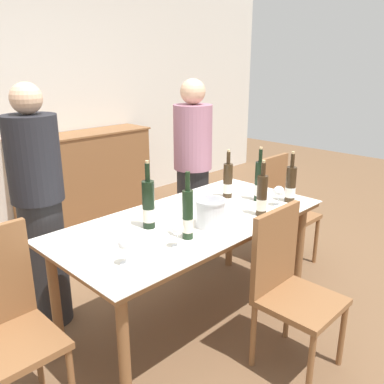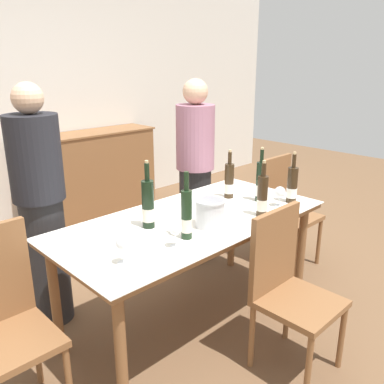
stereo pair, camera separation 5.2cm
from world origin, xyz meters
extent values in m
plane|color=brown|center=(0.00, 0.00, 0.00)|extent=(12.00, 12.00, 0.00)
cube|color=silver|center=(0.00, 2.62, 1.40)|extent=(8.00, 0.10, 2.80)
cube|color=brown|center=(0.61, 2.33, 0.48)|extent=(1.56, 0.44, 0.95)
cube|color=brown|center=(0.61, 2.33, 0.96)|extent=(1.61, 0.46, 0.02)
cylinder|color=brown|center=(-0.82, -0.34, 0.36)|extent=(0.06, 0.06, 0.73)
cylinder|color=brown|center=(0.82, -0.34, 0.36)|extent=(0.06, 0.06, 0.73)
cylinder|color=brown|center=(-0.82, 0.34, 0.36)|extent=(0.06, 0.06, 0.73)
cylinder|color=brown|center=(0.82, 0.34, 0.36)|extent=(0.06, 0.06, 0.73)
cube|color=brown|center=(0.00, 0.00, 0.74)|extent=(1.79, 0.84, 0.04)
cube|color=white|center=(0.00, 0.00, 0.76)|extent=(1.82, 0.87, 0.01)
cylinder|color=silver|center=(-0.01, -0.17, 0.85)|extent=(0.18, 0.18, 0.17)
cylinder|color=silver|center=(-0.01, -0.17, 0.93)|extent=(0.19, 0.19, 0.01)
cylinder|color=black|center=(-0.23, -0.20, 0.91)|extent=(0.06, 0.06, 0.29)
cylinder|color=silver|center=(-0.23, -0.20, 0.85)|extent=(0.06, 0.06, 0.08)
cylinder|color=black|center=(-0.23, -0.20, 1.11)|extent=(0.03, 0.03, 0.11)
cylinder|color=black|center=(-0.29, 0.08, 0.91)|extent=(0.08, 0.08, 0.30)
cylinder|color=silver|center=(-0.29, 0.08, 0.85)|extent=(0.08, 0.08, 0.08)
cylinder|color=black|center=(-0.29, 0.08, 1.12)|extent=(0.03, 0.03, 0.11)
cylinder|color=tan|center=(-0.29, 0.08, 1.18)|extent=(0.02, 0.02, 0.02)
cylinder|color=black|center=(0.60, -0.09, 0.91)|extent=(0.07, 0.07, 0.29)
cylinder|color=white|center=(0.60, -0.09, 0.85)|extent=(0.07, 0.07, 0.08)
cylinder|color=black|center=(0.60, -0.09, 1.10)|extent=(0.03, 0.03, 0.09)
cylinder|color=tan|center=(0.60, -0.09, 1.16)|extent=(0.02, 0.02, 0.02)
cylinder|color=#332314|center=(0.36, -0.28, 0.90)|extent=(0.07, 0.07, 0.27)
cylinder|color=silver|center=(0.36, -0.28, 0.84)|extent=(0.07, 0.07, 0.08)
cylinder|color=#332314|center=(0.36, -0.28, 1.08)|extent=(0.03, 0.03, 0.09)
cylinder|color=tan|center=(0.36, -0.28, 1.13)|extent=(0.02, 0.02, 0.02)
cylinder|color=#332314|center=(0.74, -0.27, 0.90)|extent=(0.07, 0.07, 0.26)
cylinder|color=white|center=(0.74, -0.27, 0.84)|extent=(0.07, 0.07, 0.07)
cylinder|color=#332314|center=(0.74, -0.27, 1.07)|extent=(0.03, 0.03, 0.10)
cylinder|color=tan|center=(0.74, -0.27, 1.13)|extent=(0.02, 0.02, 0.02)
cylinder|color=#332314|center=(0.49, 0.11, 0.90)|extent=(0.07, 0.07, 0.26)
cylinder|color=silver|center=(0.49, 0.11, 0.84)|extent=(0.07, 0.07, 0.07)
cylinder|color=#332314|center=(0.49, 0.11, 1.07)|extent=(0.03, 0.03, 0.09)
cylinder|color=tan|center=(0.49, 0.11, 1.12)|extent=(0.02, 0.02, 0.02)
cylinder|color=white|center=(-0.36, -0.24, 0.77)|extent=(0.07, 0.07, 0.00)
cylinder|color=white|center=(-0.36, -0.24, 0.81)|extent=(0.01, 0.01, 0.08)
sphere|color=white|center=(-0.36, -0.24, 0.88)|extent=(0.07, 0.07, 0.07)
cylinder|color=white|center=(0.60, -0.26, 0.77)|extent=(0.07, 0.07, 0.00)
cylinder|color=white|center=(0.60, -0.26, 0.81)|extent=(0.01, 0.01, 0.07)
sphere|color=white|center=(0.60, -0.26, 0.87)|extent=(0.08, 0.08, 0.08)
cylinder|color=white|center=(-0.68, -0.20, 0.77)|extent=(0.06, 0.06, 0.00)
cylinder|color=white|center=(-0.68, -0.20, 0.81)|extent=(0.01, 0.01, 0.08)
sphere|color=white|center=(-0.68, -0.20, 0.88)|extent=(0.07, 0.07, 0.07)
cylinder|color=brown|center=(-1.02, 0.18, 0.22)|extent=(0.03, 0.03, 0.45)
cube|color=brown|center=(-1.21, 0.00, 0.47)|extent=(0.42, 0.42, 0.04)
cylinder|color=brown|center=(1.02, -0.18, 0.21)|extent=(0.03, 0.03, 0.43)
cylinder|color=brown|center=(1.39, -0.18, 0.21)|extent=(0.03, 0.03, 0.43)
cylinder|color=brown|center=(1.02, 0.18, 0.21)|extent=(0.03, 0.03, 0.43)
cylinder|color=brown|center=(1.39, 0.18, 0.21)|extent=(0.03, 0.03, 0.43)
cube|color=brown|center=(1.21, 0.00, 0.45)|extent=(0.42, 0.42, 0.04)
cube|color=brown|center=(1.21, 0.19, 0.71)|extent=(0.42, 0.04, 0.49)
cylinder|color=brown|center=(-0.06, -0.94, 0.21)|extent=(0.03, 0.03, 0.41)
cylinder|color=brown|center=(0.31, -0.94, 0.21)|extent=(0.03, 0.03, 0.41)
cylinder|color=brown|center=(-0.06, -0.57, 0.21)|extent=(0.03, 0.03, 0.41)
cylinder|color=brown|center=(0.31, -0.57, 0.21)|extent=(0.03, 0.03, 0.41)
cube|color=brown|center=(0.12, -0.75, 0.43)|extent=(0.42, 0.42, 0.04)
cube|color=brown|center=(0.12, -0.56, 0.70)|extent=(0.42, 0.04, 0.50)
cylinder|color=#262628|center=(-0.68, 0.71, 0.45)|extent=(0.28, 0.28, 0.89)
cylinder|color=black|center=(-0.68, 0.71, 1.16)|extent=(0.33, 0.33, 0.54)
sphere|color=#DBAD89|center=(-0.68, 0.71, 1.53)|extent=(0.19, 0.19, 0.19)
cylinder|color=#262628|center=(0.71, 0.68, 0.42)|extent=(0.28, 0.28, 0.85)
cylinder|color=#9E667A|center=(0.71, 0.68, 1.12)|extent=(0.33, 0.33, 0.55)
sphere|color=#DBAD89|center=(0.71, 0.68, 1.50)|extent=(0.21, 0.21, 0.21)
camera|label=1|loc=(-1.75, -1.72, 1.74)|focal=38.00mm
camera|label=2|loc=(-1.71, -1.75, 1.74)|focal=38.00mm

